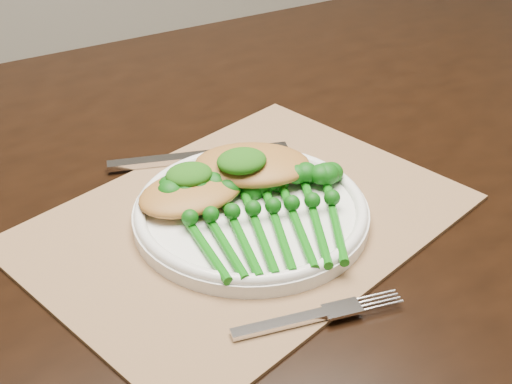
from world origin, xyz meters
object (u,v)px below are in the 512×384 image
object	(u,v)px
chicken_fillet_left	(191,192)
broccolini_bundle	(268,227)
dining_table	(241,376)
dinner_plate	(251,211)
placemat	(244,221)

from	to	relation	value
chicken_fillet_left	broccolini_bundle	bearing A→B (deg)	-68.10
chicken_fillet_left	dining_table	bearing A→B (deg)	31.92
dinner_plate	broccolini_bundle	bearing A→B (deg)	-87.23
dinner_plate	dining_table	bearing A→B (deg)	77.66
broccolini_bundle	chicken_fillet_left	bearing A→B (deg)	132.51
dining_table	broccolini_bundle	bearing A→B (deg)	-106.65
placemat	chicken_fillet_left	world-z (taller)	chicken_fillet_left
placemat	broccolini_bundle	xyz separation A→B (m)	(0.01, -0.05, 0.02)
placemat	dinner_plate	distance (m)	0.02
dining_table	dinner_plate	bearing A→B (deg)	-110.64
dining_table	placemat	world-z (taller)	placemat
placemat	dinner_plate	xyz separation A→B (m)	(0.01, -0.00, 0.01)
dining_table	broccolini_bundle	size ratio (longest dim) A/B	8.49
dinner_plate	placemat	bearing A→B (deg)	146.98
dining_table	placemat	distance (m)	0.39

